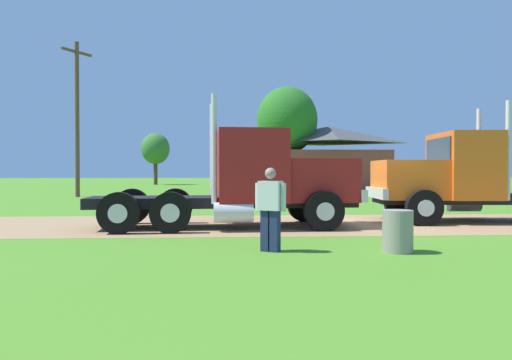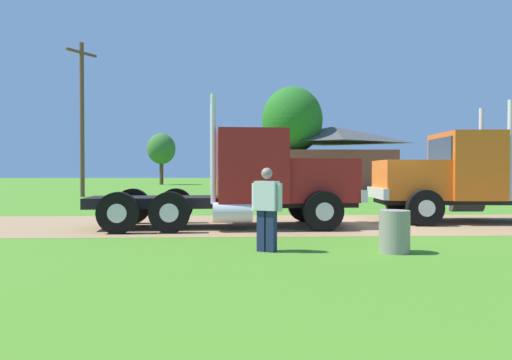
{
  "view_description": "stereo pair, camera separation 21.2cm",
  "coord_description": "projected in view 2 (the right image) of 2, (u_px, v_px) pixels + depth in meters",
  "views": [
    {
      "loc": [
        -4.23,
        -14.03,
        1.54
      ],
      "look_at": [
        -3.46,
        -0.25,
        1.29
      ],
      "focal_mm": 34.13,
      "sensor_mm": 36.0,
      "label": 1
    },
    {
      "loc": [
        -4.02,
        -14.04,
        1.54
      ],
      "look_at": [
        -3.46,
        -0.25,
        1.29
      ],
      "focal_mm": 34.13,
      "sensor_mm": 36.0,
      "label": 2
    }
  ],
  "objects": [
    {
      "name": "truck_foreground_white",
      "position": [
        258.0,
        181.0,
        13.43
      ],
      "size": [
        7.43,
        3.03,
        3.51
      ],
      "color": "black",
      "rests_on": "ground_plane"
    },
    {
      "name": "dirt_track",
      "position": [
        374.0,
        224.0,
        14.22
      ],
      "size": [
        120.0,
        5.54,
        0.01
      ],
      "primitive_type": "cube",
      "color": "#9F7C53",
      "rests_on": "ground_plane"
    },
    {
      "name": "utility_pole_near",
      "position": [
        82.0,
        116.0,
        29.19
      ],
      "size": [
        1.28,
        1.94,
        9.26
      ],
      "color": "brown",
      "rests_on": "ground_plane"
    },
    {
      "name": "tree_left",
      "position": [
        161.0,
        149.0,
        55.97
      ],
      "size": [
        3.24,
        3.24,
        5.93
      ],
      "color": "#513823",
      "rests_on": "ground_plane"
    },
    {
      "name": "steel_barrel",
      "position": [
        394.0,
        231.0,
        9.16
      ],
      "size": [
        0.57,
        0.57,
        0.8
      ],
      "primitive_type": "cylinder",
      "color": "gray",
      "rests_on": "ground_plane"
    },
    {
      "name": "shed_building",
      "position": [
        333.0,
        158.0,
        42.94
      ],
      "size": [
        10.51,
        6.98,
        5.51
      ],
      "color": "#963E38",
      "rests_on": "ground_plane"
    },
    {
      "name": "visitor_standing_near",
      "position": [
        267.0,
        207.0,
        9.29
      ],
      "size": [
        0.57,
        0.43,
        1.6
      ],
      "color": "silver",
      "rests_on": "ground_plane"
    },
    {
      "name": "tree_mid",
      "position": [
        292.0,
        120.0,
        42.25
      ],
      "size": [
        5.28,
        5.28,
        8.9
      ],
      "color": "#513823",
      "rests_on": "ground_plane"
    },
    {
      "name": "ground_plane",
      "position": [
        374.0,
        224.0,
        14.22
      ],
      "size": [
        200.0,
        200.0,
        0.0
      ],
      "primitive_type": "plane",
      "color": "#4B8423"
    },
    {
      "name": "truck_near_left",
      "position": [
        468.0,
        181.0,
        14.72
      ],
      "size": [
        8.4,
        3.14,
        3.56
      ],
      "color": "black",
      "rests_on": "ground_plane"
    }
  ]
}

